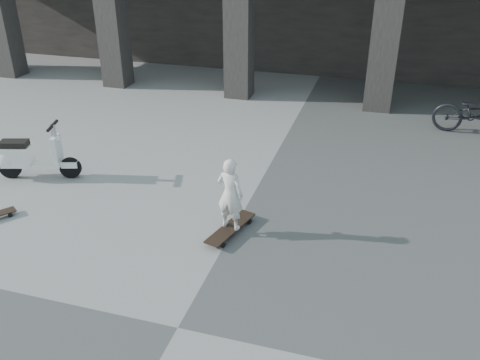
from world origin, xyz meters
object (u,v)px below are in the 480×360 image
(child, at_px, (230,194))
(bicycle, at_px, (479,114))
(scooter, at_px, (24,157))
(longboard, at_px, (231,228))

(child, relative_size, bicycle, 0.60)
(scooter, relative_size, bicycle, 0.77)
(longboard, relative_size, bicycle, 0.58)
(longboard, xyz_separation_m, scooter, (-4.11, 0.71, 0.33))
(child, bearing_deg, scooter, -0.67)
(bicycle, bearing_deg, longboard, 151.33)
(child, distance_m, bicycle, 6.55)
(longboard, xyz_separation_m, bicycle, (3.95, 5.23, 0.41))
(longboard, relative_size, child, 0.98)
(longboard, height_order, child, child)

